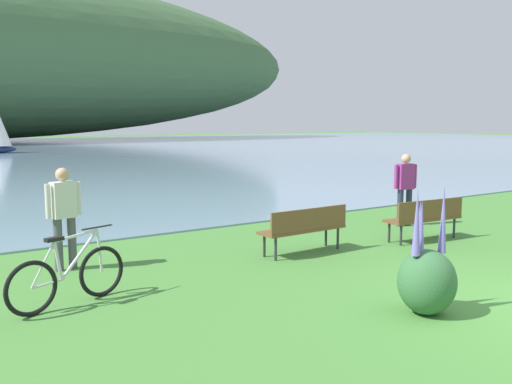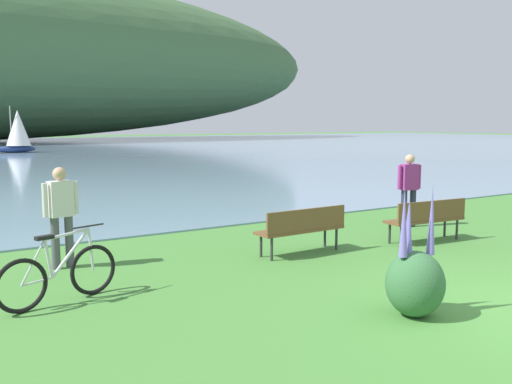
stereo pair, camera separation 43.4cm
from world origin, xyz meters
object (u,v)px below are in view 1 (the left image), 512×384
at_px(park_bench_near_camera, 426,216).
at_px(bicycle_leaning_near_bench, 69,277).
at_px(person_on_the_grass, 405,185).
at_px(person_at_shoreline, 64,212).
at_px(park_bench_further_along, 305,226).

height_order(park_bench_near_camera, bicycle_leaning_near_bench, bicycle_leaning_near_bench).
xyz_separation_m(bicycle_leaning_near_bench, person_on_the_grass, (8.22, 1.34, 0.58)).
distance_m(bicycle_leaning_near_bench, person_at_shoreline, 2.02).
xyz_separation_m(park_bench_further_along, person_at_shoreline, (-4.01, 1.38, 0.46)).
height_order(person_at_shoreline, person_on_the_grass, same).
bearing_deg(person_at_shoreline, bicycle_leaning_near_bench, -104.17).
bearing_deg(person_at_shoreline, person_on_the_grass, -3.96).
relative_size(person_at_shoreline, person_on_the_grass, 1.00).
bearing_deg(park_bench_near_camera, person_at_shoreline, 164.36).
distance_m(bicycle_leaning_near_bench, person_on_the_grass, 8.35).
distance_m(park_bench_further_along, person_at_shoreline, 4.27).
relative_size(park_bench_further_along, person_at_shoreline, 1.06).
bearing_deg(park_bench_near_camera, bicycle_leaning_near_bench, 179.80).
height_order(park_bench_near_camera, person_on_the_grass, person_on_the_grass).
xyz_separation_m(park_bench_near_camera, park_bench_further_along, (-2.79, 0.52, 0.00)).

